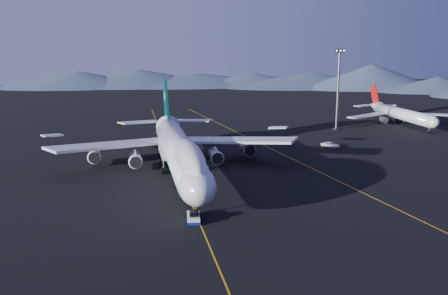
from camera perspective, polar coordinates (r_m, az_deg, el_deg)
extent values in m
plane|color=black|center=(112.16, -5.11, -3.18)|extent=(500.00, 500.00, 0.00)
cube|color=orange|center=(112.16, -5.11, -3.18)|extent=(0.25, 220.00, 0.01)
cube|color=orange|center=(128.09, 7.85, -1.31)|extent=(28.08, 198.09, 0.01)
cone|color=#445269|center=(341.15, -16.36, 7.68)|extent=(100.00, 100.00, 12.00)
cone|color=#445269|center=(343.91, -3.25, 8.18)|extent=(100.00, 100.00, 12.00)
cone|color=#445269|center=(338.58, 9.91, 7.96)|extent=(100.00, 100.00, 12.00)
cone|color=#445269|center=(325.35, 23.21, 7.01)|extent=(100.00, 100.00, 12.00)
cylinder|color=silver|center=(110.82, -5.17, -0.39)|extent=(6.50, 56.00, 6.50)
ellipsoid|color=silver|center=(83.90, -3.09, -4.46)|extent=(6.50, 10.40, 6.50)
ellipsoid|color=silver|center=(92.35, -3.96, -1.31)|extent=(5.13, 25.16, 5.85)
cube|color=black|center=(81.66, -2.90, -4.04)|extent=(3.60, 1.61, 1.29)
cone|color=silver|center=(142.95, -6.61, 2.74)|extent=(6.50, 12.00, 6.50)
cube|color=#043D39|center=(111.99, -5.22, -0.73)|extent=(6.24, 60.00, 1.10)
cube|color=silver|center=(116.40, -5.45, -0.34)|extent=(7.50, 13.00, 1.60)
cube|color=silver|center=(121.62, -12.56, 0.30)|extent=(30.62, 23.28, 2.83)
cube|color=silver|center=(124.28, 0.92, 0.84)|extent=(30.62, 23.28, 2.83)
cylinder|color=slate|center=(118.29, -10.11, -1.32)|extent=(2.90, 5.50, 2.90)
cylinder|color=slate|center=(124.85, -14.55, -0.82)|extent=(2.90, 5.50, 2.90)
cylinder|color=slate|center=(120.08, -1.02, -0.93)|extent=(2.90, 5.50, 2.90)
cylinder|color=slate|center=(128.23, 2.64, -0.10)|extent=(2.90, 5.50, 2.90)
cube|color=#043D39|center=(141.24, -6.62, 4.67)|extent=(0.55, 14.11, 15.94)
cube|color=silver|center=(143.98, -9.64, 2.87)|extent=(12.39, 9.47, 0.98)
cube|color=silver|center=(145.14, -3.71, 3.09)|extent=(12.39, 9.47, 0.98)
cylinder|color=black|center=(86.87, -3.20, -7.37)|extent=(0.90, 1.10, 1.10)
cube|color=silver|center=(83.91, -3.52, -7.98)|extent=(2.49, 4.34, 1.04)
cube|color=navy|center=(84.04, -3.52, -8.22)|extent=(2.60, 4.53, 0.47)
cube|color=black|center=(83.65, -3.53, -7.49)|extent=(1.66, 1.66, 0.85)
cylinder|color=silver|center=(188.06, 19.75, 3.58)|extent=(4.11, 34.60, 4.11)
ellipsoid|color=silver|center=(173.64, 22.65, 2.70)|extent=(4.11, 5.75, 4.11)
cone|color=silver|center=(205.71, 16.84, 4.57)|extent=(4.11, 7.57, 4.11)
cube|color=silver|center=(187.61, 16.05, 3.53)|extent=(18.16, 12.26, 0.38)
cube|color=silver|center=(198.41, 21.62, 3.60)|extent=(18.16, 12.26, 0.38)
cylinder|color=slate|center=(187.72, 17.72, 3.03)|extent=(2.05, 3.78, 2.05)
cylinder|color=slate|center=(193.73, 20.81, 3.08)|extent=(2.05, 3.78, 2.05)
cube|color=#AA0F10|center=(205.72, 16.84, 5.72)|extent=(0.38, 7.37, 8.71)
imported|color=silver|center=(143.60, 12.09, 0.30)|extent=(5.12, 5.88, 1.51)
cylinder|color=black|center=(173.42, 12.69, 2.09)|extent=(2.49, 2.49, 0.42)
cylinder|color=slate|center=(171.73, 12.88, 6.29)|extent=(0.73, 0.73, 25.96)
cube|color=black|center=(170.96, 13.10, 10.73)|extent=(3.32, 0.83, 1.25)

